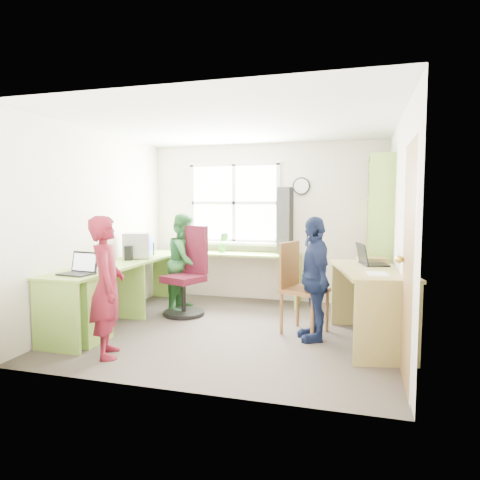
{
  "coord_description": "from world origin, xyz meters",
  "views": [
    {
      "loc": [
        1.4,
        -4.74,
        1.5
      ],
      "look_at": [
        0.0,
        0.25,
        1.05
      ],
      "focal_mm": 32.0,
      "sensor_mm": 36.0,
      "label": 1
    }
  ],
  "objects_px": {
    "crt_monitor": "(138,245)",
    "cd_tower": "(285,221)",
    "l_desk": "(123,291)",
    "bookshelf": "(379,241)",
    "swivel_chair": "(188,277)",
    "person_navy": "(314,278)",
    "wooden_chair": "(299,284)",
    "laptop_left": "(80,269)",
    "person_green": "(185,262)",
    "person_red": "(107,287)",
    "laptop_right": "(369,260)",
    "potted_plant": "(223,242)",
    "right_desk": "(370,289)"
  },
  "relations": [
    {
      "from": "l_desk",
      "to": "person_green",
      "type": "bearing_deg",
      "value": 71.51
    },
    {
      "from": "crt_monitor",
      "to": "cd_tower",
      "type": "distance_m",
      "value": 2.14
    },
    {
      "from": "bookshelf",
      "to": "potted_plant",
      "type": "height_order",
      "value": "bookshelf"
    },
    {
      "from": "l_desk",
      "to": "person_navy",
      "type": "bearing_deg",
      "value": 5.07
    },
    {
      "from": "bookshelf",
      "to": "person_navy",
      "type": "height_order",
      "value": "bookshelf"
    },
    {
      "from": "laptop_left",
      "to": "cd_tower",
      "type": "height_order",
      "value": "cd_tower"
    },
    {
      "from": "right_desk",
      "to": "swivel_chair",
      "type": "height_order",
      "value": "swivel_chair"
    },
    {
      "from": "swivel_chair",
      "to": "wooden_chair",
      "type": "distance_m",
      "value": 1.6
    },
    {
      "from": "laptop_right",
      "to": "person_navy",
      "type": "bearing_deg",
      "value": 102.6
    },
    {
      "from": "crt_monitor",
      "to": "cd_tower",
      "type": "xyz_separation_m",
      "value": [
        1.83,
        1.06,
        0.31
      ]
    },
    {
      "from": "laptop_right",
      "to": "person_navy",
      "type": "distance_m",
      "value": 0.68
    },
    {
      "from": "cd_tower",
      "to": "person_navy",
      "type": "distance_m",
      "value": 1.78
    },
    {
      "from": "person_navy",
      "to": "cd_tower",
      "type": "bearing_deg",
      "value": -179.14
    },
    {
      "from": "l_desk",
      "to": "laptop_left",
      "type": "distance_m",
      "value": 0.72
    },
    {
      "from": "l_desk",
      "to": "crt_monitor",
      "type": "height_order",
      "value": "crt_monitor"
    },
    {
      "from": "person_green",
      "to": "person_navy",
      "type": "xyz_separation_m",
      "value": [
        1.89,
        -0.87,
        0.0
      ]
    },
    {
      "from": "crt_monitor",
      "to": "person_navy",
      "type": "distance_m",
      "value": 2.5
    },
    {
      "from": "bookshelf",
      "to": "person_navy",
      "type": "distance_m",
      "value": 1.49
    },
    {
      "from": "bookshelf",
      "to": "laptop_right",
      "type": "xyz_separation_m",
      "value": [
        -0.14,
        -0.97,
        -0.14
      ]
    },
    {
      "from": "right_desk",
      "to": "potted_plant",
      "type": "relative_size",
      "value": 5.01
    },
    {
      "from": "potted_plant",
      "to": "person_navy",
      "type": "height_order",
      "value": "person_navy"
    },
    {
      "from": "l_desk",
      "to": "crt_monitor",
      "type": "relative_size",
      "value": 6.85
    },
    {
      "from": "l_desk",
      "to": "swivel_chair",
      "type": "relative_size",
      "value": 2.48
    },
    {
      "from": "swivel_chair",
      "to": "laptop_right",
      "type": "distance_m",
      "value": 2.37
    },
    {
      "from": "person_red",
      "to": "wooden_chair",
      "type": "bearing_deg",
      "value": -81.39
    },
    {
      "from": "potted_plant",
      "to": "person_navy",
      "type": "relative_size",
      "value": 0.22
    },
    {
      "from": "l_desk",
      "to": "wooden_chair",
      "type": "height_order",
      "value": "wooden_chair"
    },
    {
      "from": "l_desk",
      "to": "potted_plant",
      "type": "xyz_separation_m",
      "value": [
        0.71,
        1.71,
        0.44
      ]
    },
    {
      "from": "person_red",
      "to": "person_navy",
      "type": "distance_m",
      "value": 2.17
    },
    {
      "from": "right_desk",
      "to": "wooden_chair",
      "type": "height_order",
      "value": "wooden_chair"
    },
    {
      "from": "bookshelf",
      "to": "cd_tower",
      "type": "relative_size",
      "value": 2.14
    },
    {
      "from": "cd_tower",
      "to": "wooden_chair",
      "type": "bearing_deg",
      "value": -61.36
    },
    {
      "from": "right_desk",
      "to": "person_red",
      "type": "xyz_separation_m",
      "value": [
        -2.48,
        -1.09,
        0.1
      ]
    },
    {
      "from": "laptop_left",
      "to": "potted_plant",
      "type": "height_order",
      "value": "potted_plant"
    },
    {
      "from": "crt_monitor",
      "to": "potted_plant",
      "type": "relative_size",
      "value": 1.43
    },
    {
      "from": "laptop_right",
      "to": "potted_plant",
      "type": "relative_size",
      "value": 1.39
    },
    {
      "from": "laptop_left",
      "to": "cd_tower",
      "type": "relative_size",
      "value": 0.38
    },
    {
      "from": "l_desk",
      "to": "wooden_chair",
      "type": "xyz_separation_m",
      "value": [
        2.04,
        0.43,
        0.11
      ]
    },
    {
      "from": "bookshelf",
      "to": "swivel_chair",
      "type": "bearing_deg",
      "value": -165.34
    },
    {
      "from": "person_green",
      "to": "person_navy",
      "type": "relative_size",
      "value": 0.99
    },
    {
      "from": "swivel_chair",
      "to": "l_desk",
      "type": "bearing_deg",
      "value": -100.29
    },
    {
      "from": "crt_monitor",
      "to": "person_red",
      "type": "bearing_deg",
      "value": -89.31
    },
    {
      "from": "wooden_chair",
      "to": "laptop_left",
      "type": "xyz_separation_m",
      "value": [
        -2.17,
        -1.05,
        0.24
      ]
    },
    {
      "from": "swivel_chair",
      "to": "cd_tower",
      "type": "xyz_separation_m",
      "value": [
        1.15,
        0.96,
        0.73
      ]
    },
    {
      "from": "cd_tower",
      "to": "person_red",
      "type": "height_order",
      "value": "cd_tower"
    },
    {
      "from": "wooden_chair",
      "to": "cd_tower",
      "type": "xyz_separation_m",
      "value": [
        -0.4,
        1.35,
        0.67
      ]
    },
    {
      "from": "laptop_left",
      "to": "wooden_chair",
      "type": "bearing_deg",
      "value": 33.08
    },
    {
      "from": "person_green",
      "to": "l_desk",
      "type": "bearing_deg",
      "value": 159.32
    },
    {
      "from": "swivel_chair",
      "to": "person_red",
      "type": "xyz_separation_m",
      "value": [
        -0.14,
        -1.69,
        0.18
      ]
    },
    {
      "from": "cd_tower",
      "to": "potted_plant",
      "type": "height_order",
      "value": "cd_tower"
    }
  ]
}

